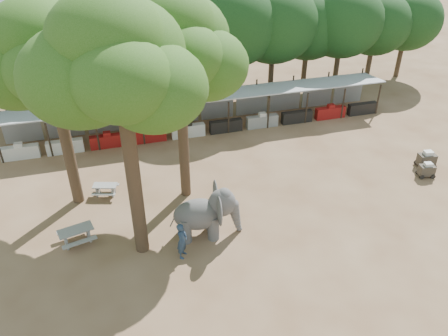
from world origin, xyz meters
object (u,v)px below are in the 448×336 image
object	(u,v)px
yard_tree_left	(45,58)
yard_tree_center	(115,65)
cart_front	(427,170)
handler	(182,241)
picnic_table_near	(76,234)
picnic_table_far	(105,188)
elephant	(207,213)
yard_tree_back	(174,46)
cart_back	(427,159)

from	to	relation	value
yard_tree_left	yard_tree_center	world-z (taller)	yard_tree_center
cart_front	handler	bearing A→B (deg)	-158.94
picnic_table_near	picnic_table_far	xyz separation A→B (m)	(1.58, 3.81, -0.10)
picnic_table_far	handler	bearing A→B (deg)	-45.67
elephant	handler	xyz separation A→B (m)	(-1.51, -1.25, -0.39)
yard_tree_left	picnic_table_near	bearing A→B (deg)	-88.65
yard_tree_center	elephant	size ratio (longest dim) A/B	3.37
picnic_table_near	handler	bearing A→B (deg)	-40.17
elephant	picnic_table_near	world-z (taller)	elephant
yard_tree_center	picnic_table_near	size ratio (longest dim) A/B	6.12
yard_tree_back	elephant	xyz separation A→B (m)	(0.45, -3.98, -7.20)
yard_tree_left	yard_tree_back	xyz separation A→B (m)	(6.00, -1.00, 0.34)
picnic_table_far	yard_tree_center	bearing A→B (deg)	-58.44
picnic_table_near	cart_back	xyz separation A→B (m)	(21.29, 1.37, 0.02)
yard_tree_center	handler	distance (m)	8.56
yard_tree_left	picnic_table_near	size ratio (longest dim) A/B	5.60
elephant	picnic_table_far	bearing A→B (deg)	141.11
yard_tree_center	cart_back	xyz separation A→B (m)	(18.38, 2.53, -8.65)
elephant	picnic_table_far	distance (m)	6.94
picnic_table_near	cart_back	distance (m)	21.33
yard_tree_back	cart_front	bearing A→B (deg)	-9.45
handler	yard_tree_center	bearing A→B (deg)	86.99
yard_tree_back	elephant	world-z (taller)	yard_tree_back
yard_tree_back	picnic_table_far	world-z (taller)	yard_tree_back
yard_tree_center	handler	world-z (taller)	yard_tree_center
handler	yard_tree_left	bearing A→B (deg)	67.85
yard_tree_back	cart_front	size ratio (longest dim) A/B	10.38
handler	picnic_table_far	size ratio (longest dim) A/B	1.18
yard_tree_back	cart_back	distance (m)	17.39
handler	cart_front	world-z (taller)	handler
yard_tree_back	handler	distance (m)	9.27
handler	cart_front	distance (m)	15.98
cart_front	cart_back	size ratio (longest dim) A/B	0.87
yard_tree_center	elephant	distance (m)	8.59
picnic_table_near	cart_front	xyz separation A→B (m)	(20.57, 0.40, -0.07)
handler	cart_front	bearing A→B (deg)	-50.45
cart_back	yard_tree_back	bearing A→B (deg)	-177.46
elephant	picnic_table_near	xyz separation A→B (m)	(-6.36, 1.14, -0.80)
yard_tree_center	handler	size ratio (longest dim) A/B	6.28
yard_tree_center	yard_tree_back	world-z (taller)	yard_tree_center
yard_tree_left	yard_tree_back	world-z (taller)	yard_tree_back
yard_tree_back	elephant	size ratio (longest dim) A/B	3.18
picnic_table_near	yard_tree_center	bearing A→B (deg)	-35.61
elephant	cart_back	world-z (taller)	elephant
yard_tree_back	picnic_table_near	size ratio (longest dim) A/B	5.77
handler	cart_back	world-z (taller)	handler
handler	picnic_table_far	bearing A→B (deg)	57.28
picnic_table_far	cart_back	xyz separation A→B (m)	(19.71, -2.44, 0.12)
yard_tree_back	cart_front	world-z (taller)	yard_tree_back
yard_tree_center	cart_back	distance (m)	20.47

